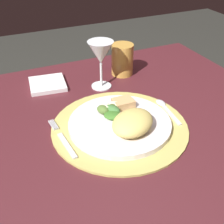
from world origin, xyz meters
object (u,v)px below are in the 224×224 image
object	(u,v)px
fork	(63,140)
dining_table	(102,161)
wine_glass	(101,54)
spoon	(165,107)
amber_tumbler	(122,60)
dinner_plate	(120,124)
napkin	(48,84)

from	to	relation	value
fork	dining_table	bearing A→B (deg)	15.36
wine_glass	spoon	bearing A→B (deg)	-60.98
spoon	fork	bearing A→B (deg)	-176.12
amber_tumbler	dinner_plate	bearing A→B (deg)	-117.11
dinner_plate	fork	distance (m)	0.16
dining_table	fork	size ratio (longest dim) A/B	6.49
wine_glass	amber_tumbler	bearing A→B (deg)	29.00
dinner_plate	spoon	size ratio (longest dim) A/B	2.00
dinner_plate	wine_glass	size ratio (longest dim) A/B	1.75
napkin	amber_tumbler	size ratio (longest dim) A/B	1.07
dinner_plate	wine_glass	bearing A→B (deg)	79.47
dining_table	spoon	size ratio (longest dim) A/B	8.15
amber_tumbler	dining_table	bearing A→B (deg)	-126.43
dining_table	amber_tumbler	distance (m)	0.37
spoon	amber_tumbler	bearing A→B (deg)	92.13
spoon	amber_tumbler	distance (m)	0.27
fork	wine_glass	world-z (taller)	wine_glass
napkin	wine_glass	world-z (taller)	wine_glass
dinner_plate	napkin	size ratio (longest dim) A/B	2.33
dining_table	fork	distance (m)	0.19
dining_table	spoon	xyz separation A→B (m)	(0.20, -0.01, 0.15)
wine_glass	amber_tumbler	distance (m)	0.13
dinner_plate	fork	world-z (taller)	dinner_plate
napkin	amber_tumbler	xyz separation A→B (m)	(0.27, -0.02, 0.05)
fork	napkin	xyz separation A→B (m)	(0.04, 0.31, -0.00)
dining_table	amber_tumbler	bearing A→B (deg)	53.57
spoon	dining_table	bearing A→B (deg)	176.99
dinner_plate	napkin	distance (m)	0.33
spoon	amber_tumbler	xyz separation A→B (m)	(-0.01, 0.26, 0.05)
fork	napkin	world-z (taller)	napkin
wine_glass	amber_tumbler	world-z (taller)	wine_glass
napkin	wine_glass	xyz separation A→B (m)	(0.16, -0.08, 0.11)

